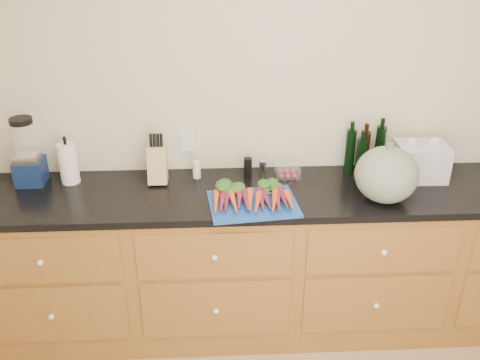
{
  "coord_description": "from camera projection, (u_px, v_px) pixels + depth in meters",
  "views": [
    {
      "loc": [
        -0.43,
        -1.33,
        2.35
      ],
      "look_at": [
        -0.31,
        1.2,
        1.06
      ],
      "focal_mm": 40.0,
      "sensor_mm": 36.0,
      "label": 1
    }
  ],
  "objects": [
    {
      "name": "bottles",
      "position": [
        364.0,
        152.0,
        3.15
      ],
      "size": [
        0.23,
        0.12,
        0.28
      ],
      "color": "black",
      "rests_on": "countertop"
    },
    {
      "name": "countertop",
      "position": [
        293.0,
        193.0,
        3.01
      ],
      "size": [
        3.64,
        0.62,
        0.04
      ],
      "primitive_type": "cube",
      "color": "black",
      "rests_on": "cabinets"
    },
    {
      "name": "blender_appliance",
      "position": [
        27.0,
        155.0,
        2.99
      ],
      "size": [
        0.16,
        0.16,
        0.39
      ],
      "color": "#10224D",
      "rests_on": "countertop"
    },
    {
      "name": "tomato_box",
      "position": [
        287.0,
        171.0,
        3.13
      ],
      "size": [
        0.14,
        0.11,
        0.07
      ],
      "primitive_type": "cube",
      "color": "white",
      "rests_on": "countertop"
    },
    {
      "name": "canister_chrome",
      "position": [
        263.0,
        168.0,
        3.13
      ],
      "size": [
        0.04,
        0.04,
        0.1
      ],
      "primitive_type": "cylinder",
      "color": "silver",
      "rests_on": "countertop"
    },
    {
      "name": "wall_back",
      "position": [
        288.0,
        109.0,
        3.12
      ],
      "size": [
        4.1,
        0.05,
        2.6
      ],
      "primitive_type": "cube",
      "color": "beige",
      "rests_on": "ground"
    },
    {
      "name": "cutting_board",
      "position": [
        253.0,
        204.0,
        2.84
      ],
      "size": [
        0.5,
        0.4,
        0.01
      ],
      "primitive_type": "cube",
      "rotation": [
        0.0,
        0.0,
        0.11
      ],
      "color": "#1848A0",
      "rests_on": "countertop"
    },
    {
      "name": "grinder_salt",
      "position": [
        197.0,
        169.0,
        3.11
      ],
      "size": [
        0.05,
        0.05,
        0.1
      ],
      "primitive_type": "cylinder",
      "color": "white",
      "rests_on": "countertop"
    },
    {
      "name": "squash",
      "position": [
        386.0,
        175.0,
        2.83
      ],
      "size": [
        0.34,
        0.34,
        0.3
      ],
      "primitive_type": "ellipsoid",
      "color": "slate",
      "rests_on": "countertop"
    },
    {
      "name": "carrots",
      "position": [
        253.0,
        196.0,
        2.86
      ],
      "size": [
        0.43,
        0.3,
        0.06
      ],
      "color": "#EE521C",
      "rests_on": "cutting_board"
    },
    {
      "name": "cabinets",
      "position": [
        290.0,
        262.0,
        3.22
      ],
      "size": [
        3.6,
        0.64,
        0.9
      ],
      "color": "brown",
      "rests_on": "ground"
    },
    {
      "name": "paper_towel",
      "position": [
        68.0,
        163.0,
        3.03
      ],
      "size": [
        0.11,
        0.11,
        0.24
      ],
      "primitive_type": "cylinder",
      "color": "white",
      "rests_on": "countertop"
    },
    {
      "name": "grinder_pepper",
      "position": [
        248.0,
        167.0,
        3.12
      ],
      "size": [
        0.05,
        0.05,
        0.12
      ],
      "primitive_type": "cylinder",
      "color": "black",
      "rests_on": "countertop"
    },
    {
      "name": "grocery_bag",
      "position": [
        420.0,
        161.0,
        3.09
      ],
      "size": [
        0.29,
        0.23,
        0.21
      ],
      "primitive_type": null,
      "rotation": [
        0.0,
        0.0,
        -0.02
      ],
      "color": "silver",
      "rests_on": "countertop"
    },
    {
      "name": "knife_block",
      "position": [
        157.0,
        165.0,
        3.04
      ],
      "size": [
        0.11,
        0.11,
        0.21
      ],
      "primitive_type": "cube",
      "color": "tan",
      "rests_on": "countertop"
    }
  ]
}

